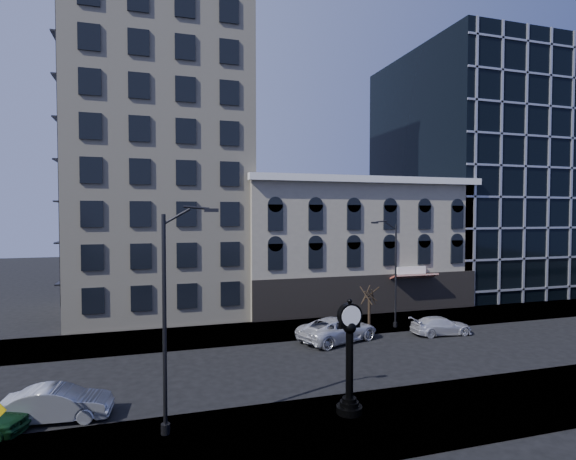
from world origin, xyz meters
name	(u,v)px	position (x,y,z in m)	size (l,w,h in m)	color
ground	(275,368)	(0.00, 0.00, 0.00)	(160.00, 160.00, 0.00)	black
sidewalk_far	(248,332)	(0.00, 8.00, 0.06)	(160.00, 6.00, 0.12)	gray
sidewalk_near	(325,428)	(0.00, -8.00, 0.06)	(160.00, 6.00, 0.12)	gray
cream_tower	(159,105)	(-6.11, 18.88, 19.32)	(15.90, 15.40, 42.50)	beige
victorian_row	(349,245)	(12.00, 15.89, 6.00)	(22.60, 11.19, 12.50)	gray
glass_office	(481,174)	(32.00, 20.91, 14.00)	(20.00, 20.15, 28.00)	black
street_clock	(349,362)	(1.52, -7.08, 2.46)	(1.17, 1.17, 5.18)	black
street_lamp_near	(182,258)	(-5.77, -6.71, 7.28)	(2.46, 0.42, 9.48)	black
street_lamp_far	(389,245)	(10.88, 5.98, 6.64)	(2.24, 0.34, 8.64)	black
bare_tree_far	(369,291)	(9.38, 6.31, 3.02)	(2.25, 2.25, 3.86)	#2D2216
car_near_b	(57,403)	(-10.98, -3.75, 0.75)	(1.58, 4.53, 1.49)	#A5A8AD
car_far_a	(338,329)	(5.75, 4.07, 0.85)	(2.83, 6.13, 1.70)	silver
car_far_b	(441,326)	(13.90, 3.42, 0.67)	(1.87, 4.60, 1.34)	silver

